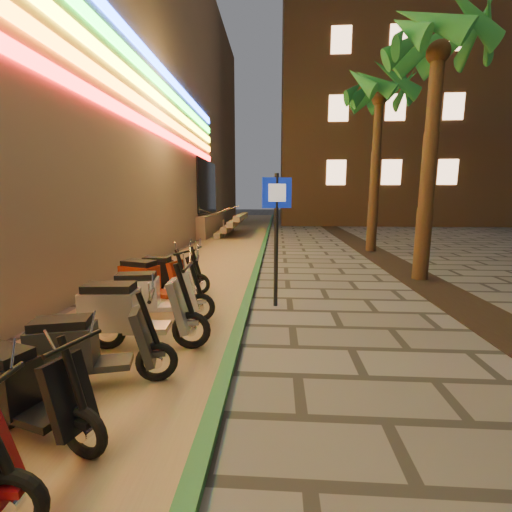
# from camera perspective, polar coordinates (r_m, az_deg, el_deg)

# --- Properties ---
(ground) EXTENTS (120.00, 120.00, 0.00)m
(ground) POSITION_cam_1_polar(r_m,az_deg,el_deg) (3.23, 8.93, -33.64)
(ground) COLOR #474442
(ground) RESTS_ON ground
(parking_strip) EXTENTS (3.40, 60.00, 0.01)m
(parking_strip) POSITION_cam_1_polar(r_m,az_deg,el_deg) (12.74, -6.94, -0.24)
(parking_strip) COLOR #8C7251
(parking_strip) RESTS_ON ground
(green_curb) EXTENTS (0.18, 60.00, 0.10)m
(green_curb) POSITION_cam_1_polar(r_m,az_deg,el_deg) (12.54, 0.72, -0.13)
(green_curb) COLOR #225B30
(green_curb) RESTS_ON ground
(planting_strip) EXTENTS (1.20, 40.00, 0.02)m
(planting_strip) POSITION_cam_1_polar(r_m,az_deg,el_deg) (8.58, 30.52, -6.47)
(planting_strip) COLOR black
(planting_strip) RESTS_ON ground
(apartment_block) EXTENTS (18.00, 16.06, 25.00)m
(apartment_block) POSITION_cam_1_polar(r_m,az_deg,el_deg) (37.02, 20.00, 25.39)
(apartment_block) COLOR brown
(apartment_block) RESTS_ON ground
(palm_c) EXTENTS (2.97, 3.02, 6.91)m
(palm_c) POSITION_cam_1_polar(r_m,az_deg,el_deg) (10.70, 28.13, 27.91)
(palm_c) COLOR #472D19
(palm_c) RESTS_ON ground
(palm_d) EXTENTS (2.97, 3.02, 7.16)m
(palm_d) POSITION_cam_1_polar(r_m,az_deg,el_deg) (15.31, 19.87, 23.37)
(palm_d) COLOR #472D19
(palm_d) RESTS_ON ground
(pedestrian_sign) EXTENTS (0.58, 0.18, 2.67)m
(pedestrian_sign) POSITION_cam_1_polar(r_m,az_deg,el_deg) (6.81, 3.43, 5.70)
(pedestrian_sign) COLOR black
(pedestrian_sign) RESTS_ON ground
(scooter_5) EXTENTS (1.54, 0.81, 1.09)m
(scooter_5) POSITION_cam_1_polar(r_m,az_deg,el_deg) (3.98, -34.57, -17.94)
(scooter_5) COLOR black
(scooter_5) RESTS_ON ground
(scooter_6) EXTENTS (1.60, 0.81, 1.13)m
(scooter_6) POSITION_cam_1_polar(r_m,az_deg,el_deg) (4.51, -26.34, -13.67)
(scooter_6) COLOR black
(scooter_6) RESTS_ON ground
(scooter_7) EXTENTS (1.84, 0.65, 1.29)m
(scooter_7) POSITION_cam_1_polar(r_m,az_deg,el_deg) (5.34, -20.19, -8.84)
(scooter_7) COLOR black
(scooter_7) RESTS_ON ground
(scooter_8) EXTENTS (1.72, 0.76, 1.21)m
(scooter_8) POSITION_cam_1_polar(r_m,az_deg,el_deg) (6.25, -16.85, -6.30)
(scooter_8) COLOR black
(scooter_8) RESTS_ON ground
(scooter_9) EXTENTS (1.73, 0.94, 1.23)m
(scooter_9) POSITION_cam_1_polar(r_m,az_deg,el_deg) (7.21, -17.19, -4.10)
(scooter_9) COLOR black
(scooter_9) RESTS_ON ground
(scooter_10) EXTENTS (1.58, 0.55, 1.12)m
(scooter_10) POSITION_cam_1_polar(r_m,az_deg,el_deg) (8.15, -14.53, -2.76)
(scooter_10) COLOR black
(scooter_10) RESTS_ON ground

